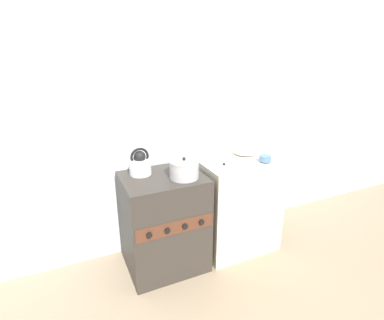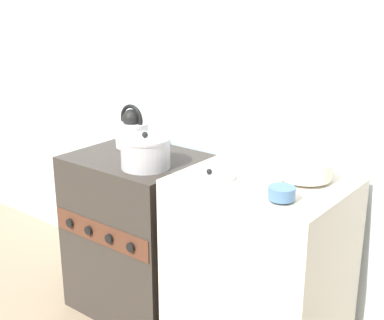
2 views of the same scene
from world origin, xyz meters
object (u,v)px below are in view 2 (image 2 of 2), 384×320
object	(u,v)px
stove	(140,234)
small_ceramic_bowl	(282,193)
enamel_bowl	(305,170)
cooking_pot	(145,152)
kettle	(132,131)
loose_pot_lid	(209,175)

from	to	relation	value
stove	small_ceramic_bowl	size ratio (longest dim) A/B	8.13
stove	enamel_bowl	size ratio (longest dim) A/B	3.87
small_ceramic_bowl	cooking_pot	bearing A→B (deg)	176.04
kettle	cooking_pot	size ratio (longest dim) A/B	0.95
cooking_pot	loose_pot_lid	bearing A→B (deg)	0.66
stove	small_ceramic_bowl	world-z (taller)	small_ceramic_bowl
stove	loose_pot_lid	distance (m)	0.69
loose_pot_lid	enamel_bowl	bearing A→B (deg)	30.53
kettle	enamel_bowl	world-z (taller)	kettle
enamel_bowl	loose_pot_lid	world-z (taller)	enamel_bowl
enamel_bowl	loose_pot_lid	xyz separation A→B (m)	(-0.34, -0.20, -0.04)
stove	cooking_pot	distance (m)	0.52
enamel_bowl	small_ceramic_bowl	bearing A→B (deg)	-82.64
stove	small_ceramic_bowl	bearing A→B (deg)	-9.33
stove	kettle	xyz separation A→B (m)	(-0.14, 0.12, 0.50)
enamel_bowl	kettle	bearing A→B (deg)	179.71
kettle	cooking_pot	xyz separation A→B (m)	(0.29, -0.21, -0.01)
stove	enamel_bowl	world-z (taller)	enamel_bowl
small_ceramic_bowl	loose_pot_lid	bearing A→B (deg)	171.63
stove	loose_pot_lid	world-z (taller)	loose_pot_lid
kettle	loose_pot_lid	distance (m)	0.69
stove	kettle	world-z (taller)	kettle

